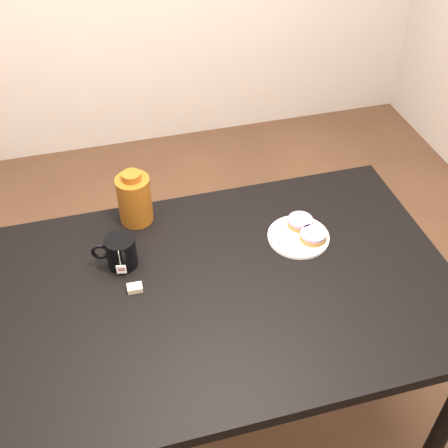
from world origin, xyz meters
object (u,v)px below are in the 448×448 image
at_px(plate, 298,236).
at_px(bagel_front, 313,236).
at_px(bagel_back, 300,222).
at_px(mug, 121,252).
at_px(teabag_pouch, 135,288).
at_px(table, 226,303).
at_px(bagel_package, 134,199).

relative_size(plate, bagel_front, 2.19).
bearing_deg(bagel_back, mug, -178.54).
xyz_separation_m(mug, teabag_pouch, (0.02, -0.12, -0.04)).
bearing_deg(mug, teabag_pouch, -69.04).
xyz_separation_m(table, plate, (0.28, 0.14, 0.09)).
distance_m(plate, mug, 0.58).
height_order(table, bagel_back, bagel_back).
relative_size(table, plate, 6.92).
bearing_deg(bagel_front, mug, 174.53).
height_order(plate, teabag_pouch, teabag_pouch).
bearing_deg(bagel_front, teabag_pouch, -174.20).
bearing_deg(table, plate, 26.08).
relative_size(teabag_pouch, bagel_package, 0.23).
xyz_separation_m(table, bagel_package, (-0.22, 0.37, 0.17)).
bearing_deg(bagel_package, table, -60.01).
xyz_separation_m(plate, mug, (-0.58, 0.03, 0.05)).
bearing_deg(bagel_front, table, -160.64).
xyz_separation_m(teabag_pouch, bagel_package, (0.05, 0.32, 0.08)).
bearing_deg(plate, table, -153.92).
height_order(plate, mug, mug).
bearing_deg(teabag_pouch, bagel_front, 5.80).
bearing_deg(plate, teabag_pouch, -171.20).
bearing_deg(bagel_back, table, -148.57).
bearing_deg(bagel_front, bagel_package, 154.25).
distance_m(bagel_back, bagel_front, 0.08).
xyz_separation_m(bagel_front, mug, (-0.62, 0.06, 0.03)).
bearing_deg(bagel_front, bagel_back, 102.20).
bearing_deg(teabag_pouch, mug, 100.56).
distance_m(teabag_pouch, bagel_package, 0.33).
bearing_deg(mug, plate, 7.08).
distance_m(bagel_front, mug, 0.62).
height_order(mug, teabag_pouch, mug).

